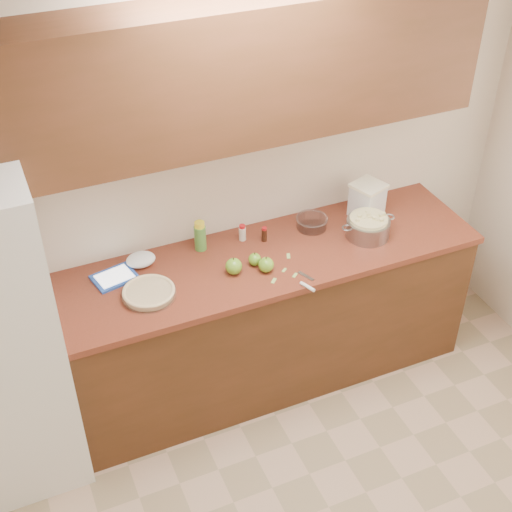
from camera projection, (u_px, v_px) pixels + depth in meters
name	position (u px, v px, depth m)	size (l,w,h in m)	color
room_shell	(408.00, 400.00, 2.63)	(3.60, 3.60, 3.60)	tan
counter_run	(252.00, 321.00, 4.22)	(2.64, 0.68, 0.92)	#512B16
upper_cabinets	(238.00, 72.00, 3.44)	(2.60, 0.34, 0.70)	#552C1A
pie	(149.00, 293.00, 3.68)	(0.28, 0.28, 0.05)	silver
colander	(368.00, 227.00, 4.09)	(0.34, 0.25, 0.13)	gray
flour_canister	(367.00, 200.00, 4.24)	(0.22, 0.22, 0.22)	silver
tablet	(114.00, 277.00, 3.81)	(0.25, 0.21, 0.02)	#244DB0
paring_knife	(307.00, 285.00, 3.75)	(0.09, 0.19, 0.02)	gray
lemon_bottle	(200.00, 236.00, 3.97)	(0.07, 0.07, 0.18)	#4C8C38
cinnamon_shaker	(242.00, 233.00, 4.07)	(0.04, 0.04, 0.10)	beige
vanilla_bottle	(264.00, 234.00, 4.06)	(0.03, 0.03, 0.09)	black
mixing_bowl	(312.00, 222.00, 4.17)	(0.19, 0.19, 0.07)	silver
paper_towel	(141.00, 259.00, 3.89)	(0.16, 0.13, 0.07)	white
apple_left	(234.00, 266.00, 3.82)	(0.09, 0.09, 0.10)	#649A24
apple_center	(255.00, 259.00, 3.89)	(0.07, 0.07, 0.08)	#649A24
apple_front	(266.00, 265.00, 3.84)	(0.08, 0.08, 0.10)	#649A24
peel_a	(295.00, 275.00, 3.83)	(0.04, 0.02, 0.00)	#A2C761
peel_b	(288.00, 256.00, 3.97)	(0.05, 0.02, 0.00)	#A2C761
peel_c	(284.00, 270.00, 3.87)	(0.04, 0.01, 0.00)	#A2C761
peel_d	(274.00, 281.00, 3.79)	(0.04, 0.02, 0.00)	#A2C761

